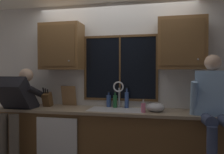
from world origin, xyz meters
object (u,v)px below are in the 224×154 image
mixing_bowl (155,107)px  bottle_green_glass (115,101)px  bottle_amber_small (127,100)px  knife_block (47,100)px  person_sitting_on_counter (214,102)px  soap_dispenser (143,108)px  person_standing (16,108)px  cutting_board (69,96)px  bottle_tall_clear (109,101)px

mixing_bowl → bottle_green_glass: bearing=160.7°
bottle_amber_small → bottle_green_glass: bearing=-178.9°
bottle_amber_small → knife_block: bearing=-174.9°
person_sitting_on_counter → soap_dispenser: (-0.86, 0.11, -0.12)m
person_standing → cutting_board: size_ratio=4.69×
bottle_green_glass → soap_dispenser: bearing=-36.1°
person_sitting_on_counter → knife_block: (-2.38, 0.33, -0.08)m
person_sitting_on_counter → bottle_amber_small: size_ratio=4.09×
bottle_green_glass → bottle_tall_clear: (-0.11, 0.06, -0.00)m
knife_block → bottle_tall_clear: (0.95, 0.16, -0.01)m
soap_dispenser → bottle_tall_clear: 0.68m
person_sitting_on_counter → cutting_board: bearing=166.8°
person_sitting_on_counter → mixing_bowl: size_ratio=5.01×
person_standing → soap_dispenser: 1.83m
soap_dispenser → knife_block: bearing=171.7°
person_sitting_on_counter → bottle_tall_clear: 1.51m
person_standing → mixing_bowl: (1.98, 0.25, 0.03)m
person_sitting_on_counter → bottle_tall_clear: bearing=160.8°
person_standing → bottle_amber_small: bearing=16.7°
bottle_amber_small → person_sitting_on_counter: bearing=-21.3°
mixing_bowl → bottle_tall_clear: bearing=159.5°
person_standing → soap_dispenser: bearing=4.1°
person_sitting_on_counter → bottle_tall_clear: (-1.42, 0.49, -0.09)m
bottle_green_glass → bottle_amber_small: 0.18m
mixing_bowl → cutting_board: bearing=169.3°
cutting_board → mixing_bowl: bearing=-10.7°
soap_dispenser → bottle_green_glass: size_ratio=0.73×
person_sitting_on_counter → cutting_board: (-2.08, 0.49, -0.03)m
cutting_board → bottle_green_glass: (0.77, -0.05, -0.06)m
mixing_bowl → bottle_amber_small: bottle_amber_small is taller
person_sitting_on_counter → bottle_green_glass: 1.38m
person_standing → person_sitting_on_counter: (2.68, 0.02, 0.16)m
person_sitting_on_counter → bottle_green_glass: size_ratio=5.16×
person_standing → knife_block: (0.31, 0.35, 0.08)m
knife_block → cutting_board: 0.34m
soap_dispenser → person_sitting_on_counter: bearing=-7.2°
cutting_board → bottle_tall_clear: 0.66m
knife_block → cutting_board: cutting_board is taller
cutting_board → bottle_green_glass: bearing=-3.6°
knife_block → mixing_bowl: 1.68m
soap_dispenser → bottle_green_glass: (-0.45, 0.33, 0.03)m
person_standing → person_sitting_on_counter: bearing=0.5°
person_sitting_on_counter → mixing_bowl: bearing=162.2°
knife_block → person_sitting_on_counter: bearing=-7.9°
person_sitting_on_counter → knife_block: person_sitting_on_counter is taller
person_standing → bottle_amber_small: person_standing is taller
person_sitting_on_counter → cutting_board: 2.14m
person_sitting_on_counter → bottle_green_glass: (-1.31, 0.44, -0.08)m
cutting_board → soap_dispenser: bearing=-17.2°
person_standing → bottle_green_glass: (1.37, 0.46, 0.07)m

